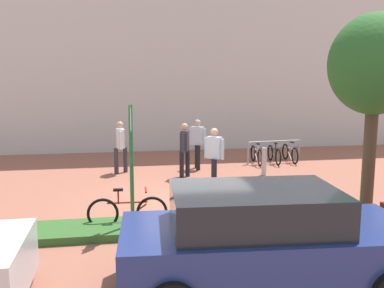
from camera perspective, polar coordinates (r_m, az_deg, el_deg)
name	(u,v)px	position (r m, az deg, el deg)	size (l,w,h in m)	color
ground_plane	(192,202)	(10.97, 0.06, -7.74)	(60.00, 60.00, 0.00)	#9E5B47
building_facade	(160,33)	(18.93, -4.31, 14.49)	(28.00, 1.20, 10.00)	silver
planter_strip	(204,224)	(9.17, 1.63, -10.59)	(7.00, 1.10, 0.16)	#336028
tree_sidewalk	(375,66)	(10.22, 23.20, 9.51)	(2.00, 2.00, 4.52)	brown
parking_sign_post	(131,150)	(8.61, -8.10, -0.85)	(0.09, 0.36, 2.61)	#2D7238
bike_at_sign	(128,212)	(9.17, -8.57, -8.93)	(1.68, 0.42, 0.86)	black
bike_rack_cluster	(274,153)	(16.14, 10.83, -1.24)	(2.10, 1.69, 0.83)	#99999E
bollard_steel	(264,162)	(14.00, 9.59, -2.32)	(0.16, 0.16, 0.90)	#ADADB2
person_suited_navy	(185,146)	(13.46, -0.99, -0.33)	(0.35, 0.58, 1.72)	black
person_shirt_blue	(214,154)	(12.21, 2.97, -1.29)	(0.51, 0.52, 1.72)	black
person_casual_tan	(197,141)	(14.65, 0.74, 0.42)	(0.53, 0.51, 1.72)	black
person_shirt_white	(120,144)	(14.21, -9.52, 0.03)	(0.44, 0.61, 1.72)	#2D2D38
car_navy_sedan	(264,240)	(6.55, 9.58, -12.54)	(4.40, 2.24, 1.54)	navy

